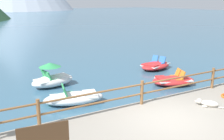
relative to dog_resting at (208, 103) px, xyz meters
name	(u,v)px	position (x,y,z in m)	size (l,w,h in m)	color
ground_plane	(2,28)	(-2.06, 39.87, -0.52)	(200.00, 200.00, 0.00)	#38607A
dock_railing	(142,90)	(-2.06, 1.42, 0.45)	(23.92, 0.12, 0.95)	brown
dog_resting	(208,103)	(0.00, 0.00, 0.00)	(0.67, 0.92, 0.26)	beige
pedal_boat_0	(74,98)	(-3.96, 3.68, -0.25)	(2.74, 1.70, 0.85)	white
pedal_boat_1	(155,65)	(2.85, 6.71, -0.28)	(2.71, 2.08, 0.81)	red
pedal_boat_2	(173,80)	(1.54, 3.59, -0.28)	(2.56, 2.00, 0.81)	red
pedal_boat_5	(53,78)	(-4.02, 6.50, -0.10)	(2.41, 1.54, 1.27)	white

